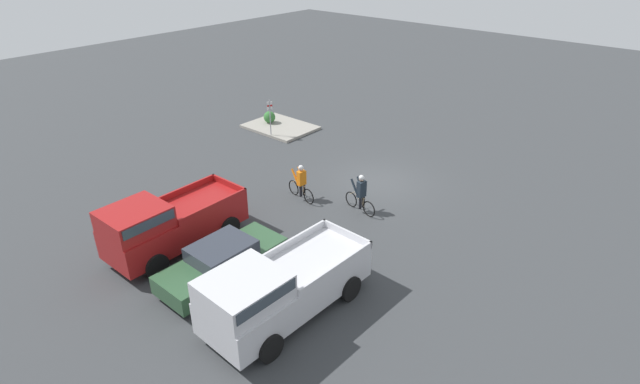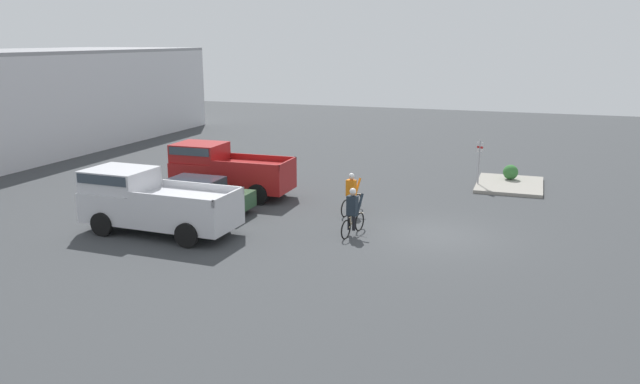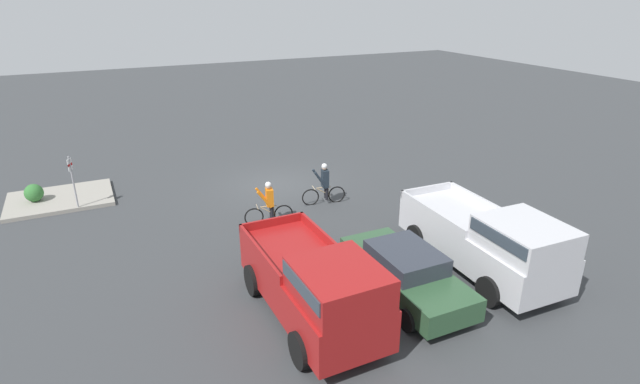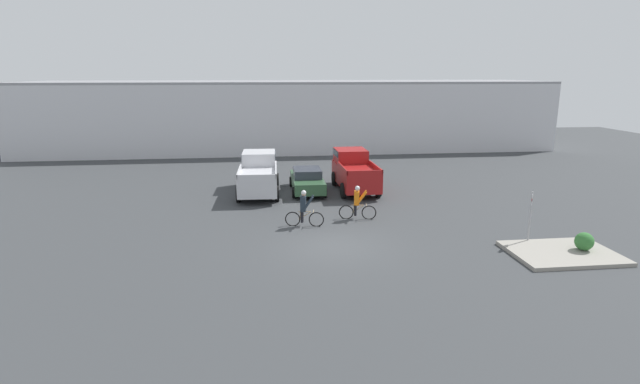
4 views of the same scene
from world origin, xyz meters
name	(u,v)px [view 4 (image 4 of 4)]	position (x,y,z in m)	size (l,w,h in m)	color
ground_plane	(334,246)	(0.00, 0.00, 0.00)	(80.00, 80.00, 0.00)	#383A3D
warehouse_building	(291,114)	(0.00, 27.30, 3.00)	(45.67, 10.61, 6.00)	silver
pickup_truck_0	(259,173)	(-2.98, 9.59, 1.14)	(2.43, 5.60, 2.19)	silver
sedan_0	(307,180)	(-0.19, 9.42, 0.69)	(1.92, 4.46, 1.37)	#2D5133
pickup_truck_1	(354,170)	(2.61, 9.61, 1.17)	(2.24, 5.21, 2.24)	maroon
cyclist_0	(357,203)	(1.63, 3.57, 0.80)	(1.75, 0.53, 1.64)	black
cyclist_1	(304,208)	(-0.97, 2.76, 0.83)	(1.75, 0.53, 1.70)	black
fire_lane_sign	(531,212)	(7.86, -0.68, 1.33)	(0.15, 0.28, 2.19)	#9E9EA3
curb_island	(562,253)	(8.50, -2.07, 0.07)	(3.91, 2.94, 0.15)	gray
shrub	(584,241)	(9.36, -2.04, 0.50)	(0.70, 0.70, 0.70)	#337033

